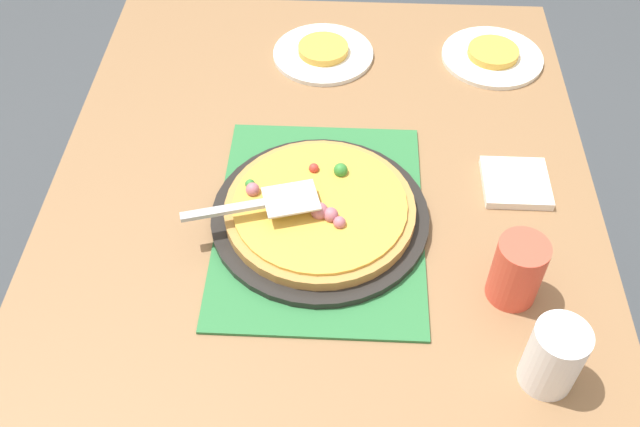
{
  "coord_description": "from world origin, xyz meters",
  "views": [
    {
      "loc": [
        -0.82,
        -0.04,
        1.7
      ],
      "look_at": [
        0.0,
        0.0,
        0.77
      ],
      "focal_mm": 40.02,
      "sensor_mm": 36.0,
      "label": 1
    }
  ],
  "objects_px": {
    "served_slice_left": "(323,49)",
    "cup_far": "(517,270)",
    "plate_far_right": "(492,57)",
    "cup_corner": "(554,357)",
    "pizza": "(320,208)",
    "served_slice_right": "(493,52)",
    "pizza_pan": "(320,216)",
    "pizza_server": "(263,203)",
    "plate_near_left": "(323,54)",
    "napkin_stack": "(516,183)"
  },
  "relations": [
    {
      "from": "served_slice_right",
      "to": "cup_far",
      "type": "distance_m",
      "value": 0.63
    },
    {
      "from": "served_slice_left",
      "to": "cup_far",
      "type": "xyz_separation_m",
      "value": [
        -0.62,
        -0.33,
        0.04
      ]
    },
    {
      "from": "plate_far_right",
      "to": "cup_far",
      "type": "bearing_deg",
      "value": 176.21
    },
    {
      "from": "pizza_pan",
      "to": "plate_far_right",
      "type": "relative_size",
      "value": 1.73
    },
    {
      "from": "served_slice_left",
      "to": "served_slice_right",
      "type": "relative_size",
      "value": 1.0
    },
    {
      "from": "pizza_pan",
      "to": "cup_corner",
      "type": "xyz_separation_m",
      "value": [
        -0.29,
        -0.34,
        0.05
      ]
    },
    {
      "from": "plate_far_right",
      "to": "cup_corner",
      "type": "xyz_separation_m",
      "value": [
        -0.78,
        0.01,
        0.06
      ]
    },
    {
      "from": "plate_near_left",
      "to": "pizza_server",
      "type": "xyz_separation_m",
      "value": [
        -0.51,
        0.08,
        0.07
      ]
    },
    {
      "from": "served_slice_left",
      "to": "served_slice_right",
      "type": "bearing_deg",
      "value": -89.15
    },
    {
      "from": "served_slice_left",
      "to": "cup_corner",
      "type": "height_order",
      "value": "cup_corner"
    },
    {
      "from": "pizza",
      "to": "napkin_stack",
      "type": "relative_size",
      "value": 2.75
    },
    {
      "from": "plate_far_right",
      "to": "cup_corner",
      "type": "distance_m",
      "value": 0.78
    },
    {
      "from": "pizza_pan",
      "to": "pizza",
      "type": "relative_size",
      "value": 1.15
    },
    {
      "from": "served_slice_left",
      "to": "cup_far",
      "type": "height_order",
      "value": "cup_far"
    },
    {
      "from": "cup_far",
      "to": "pizza_pan",
      "type": "bearing_deg",
      "value": 66.11
    },
    {
      "from": "plate_far_right",
      "to": "cup_corner",
      "type": "bearing_deg",
      "value": 179.23
    },
    {
      "from": "plate_near_left",
      "to": "cup_corner",
      "type": "distance_m",
      "value": 0.85
    },
    {
      "from": "pizza_server",
      "to": "napkin_stack",
      "type": "bearing_deg",
      "value": -73.96
    },
    {
      "from": "plate_near_left",
      "to": "served_slice_left",
      "type": "xyz_separation_m",
      "value": [
        0.0,
        0.0,
        0.01
      ]
    },
    {
      "from": "pizza",
      "to": "cup_far",
      "type": "bearing_deg",
      "value": -113.87
    },
    {
      "from": "served_slice_left",
      "to": "napkin_stack",
      "type": "bearing_deg",
      "value": -135.77
    },
    {
      "from": "plate_near_left",
      "to": "cup_far",
      "type": "xyz_separation_m",
      "value": [
        -0.62,
        -0.33,
        0.06
      ]
    },
    {
      "from": "cup_corner",
      "to": "plate_far_right",
      "type": "bearing_deg",
      "value": -0.77
    },
    {
      "from": "pizza",
      "to": "served_slice_left",
      "type": "bearing_deg",
      "value": 1.74
    },
    {
      "from": "pizza_pan",
      "to": "served_slice_right",
      "type": "height_order",
      "value": "served_slice_right"
    },
    {
      "from": "pizza_server",
      "to": "served_slice_right",
      "type": "bearing_deg",
      "value": -41.15
    },
    {
      "from": "pizza_pan",
      "to": "pizza",
      "type": "distance_m",
      "value": 0.02
    },
    {
      "from": "pizza_server",
      "to": "pizza",
      "type": "bearing_deg",
      "value": -73.98
    },
    {
      "from": "plate_near_left",
      "to": "cup_far",
      "type": "distance_m",
      "value": 0.7
    },
    {
      "from": "cup_far",
      "to": "served_slice_right",
      "type": "bearing_deg",
      "value": -3.79
    },
    {
      "from": "served_slice_right",
      "to": "cup_far",
      "type": "bearing_deg",
      "value": 176.21
    },
    {
      "from": "plate_near_left",
      "to": "napkin_stack",
      "type": "height_order",
      "value": "napkin_stack"
    },
    {
      "from": "plate_far_right",
      "to": "served_slice_right",
      "type": "height_order",
      "value": "served_slice_right"
    },
    {
      "from": "pizza",
      "to": "cup_far",
      "type": "distance_m",
      "value": 0.34
    },
    {
      "from": "served_slice_right",
      "to": "cup_corner",
      "type": "xyz_separation_m",
      "value": [
        -0.78,
        0.01,
        0.04
      ]
    },
    {
      "from": "pizza_pan",
      "to": "cup_far",
      "type": "xyz_separation_m",
      "value": [
        -0.14,
        -0.31,
        0.05
      ]
    },
    {
      "from": "pizza_pan",
      "to": "served_slice_left",
      "type": "relative_size",
      "value": 3.45
    },
    {
      "from": "served_slice_right",
      "to": "cup_corner",
      "type": "height_order",
      "value": "cup_corner"
    },
    {
      "from": "pizza",
      "to": "cup_far",
      "type": "height_order",
      "value": "cup_far"
    },
    {
      "from": "served_slice_left",
      "to": "cup_corner",
      "type": "relative_size",
      "value": 0.92
    },
    {
      "from": "pizza_pan",
      "to": "napkin_stack",
      "type": "height_order",
      "value": "pizza_pan"
    },
    {
      "from": "plate_far_right",
      "to": "napkin_stack",
      "type": "xyz_separation_m",
      "value": [
        -0.39,
        0.0,
        0.0
      ]
    },
    {
      "from": "served_slice_left",
      "to": "cup_corner",
      "type": "xyz_separation_m",
      "value": [
        -0.77,
        -0.36,
        0.04
      ]
    },
    {
      "from": "pizza",
      "to": "cup_corner",
      "type": "distance_m",
      "value": 0.45
    },
    {
      "from": "served_slice_right",
      "to": "pizza",
      "type": "bearing_deg",
      "value": 143.86
    },
    {
      "from": "pizza_pan",
      "to": "served_slice_right",
      "type": "xyz_separation_m",
      "value": [
        0.49,
        -0.36,
        0.01
      ]
    },
    {
      "from": "pizza_pan",
      "to": "cup_corner",
      "type": "relative_size",
      "value": 3.17
    },
    {
      "from": "cup_far",
      "to": "pizza",
      "type": "bearing_deg",
      "value": 66.13
    },
    {
      "from": "served_slice_left",
      "to": "pizza_server",
      "type": "xyz_separation_m",
      "value": [
        -0.51,
        0.08,
        0.05
      ]
    },
    {
      "from": "served_slice_right",
      "to": "napkin_stack",
      "type": "relative_size",
      "value": 0.92
    }
  ]
}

